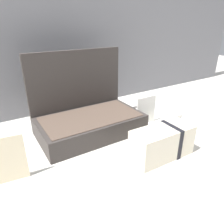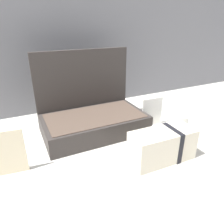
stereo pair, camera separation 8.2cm
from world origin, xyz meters
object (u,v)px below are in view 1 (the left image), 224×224
info_card_left (8,160)px  open_suitcase (87,115)px  poster_card_right (146,110)px  coffee_mug (173,121)px  cream_toiletry_bag (163,142)px

info_card_left → open_suitcase: bearing=32.8°
info_card_left → poster_card_right: info_card_left is taller
open_suitcase → info_card_left: open_suitcase is taller
open_suitcase → poster_card_right: 0.32m
poster_card_right → open_suitcase: bearing=164.3°
open_suitcase → info_card_left: (-0.39, -0.19, 0.00)m
coffee_mug → info_card_left: info_card_left is taller
open_suitcase → coffee_mug: bearing=-29.0°
cream_toiletry_bag → info_card_left: (-0.55, 0.17, 0.02)m
info_card_left → cream_toiletry_bag: bearing=-10.3°
cream_toiletry_bag → coffee_mug: bearing=33.3°
open_suitcase → info_card_left: size_ratio=2.82×
open_suitcase → poster_card_right: bearing=-17.1°
cream_toiletry_bag → poster_card_right: 0.30m
open_suitcase → cream_toiletry_bag: bearing=-65.6°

